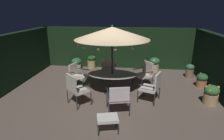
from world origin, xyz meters
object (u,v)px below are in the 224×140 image
(patio_umbrella, at_px, (112,33))
(patio_chair_southwest, at_px, (153,86))
(potted_plant_front_corner, at_px, (91,62))
(potted_plant_back_left, at_px, (190,71))
(potted_plant_right_far, at_px, (211,94))
(potted_plant_right_near, at_px, (77,63))
(potted_plant_left_near, at_px, (154,64))
(patio_chair_southeast, at_px, (76,88))
(patio_chair_east, at_px, (77,74))
(patio_chair_south, at_px, (118,97))
(patio_chair_northeast, at_px, (109,68))
(ottoman_footrest, at_px, (108,119))
(potted_plant_back_center, at_px, (202,80))
(patio_chair_north, at_px, (145,72))
(patio_dining_table, at_px, (112,78))

(patio_umbrella, relative_size, patio_chair_southwest, 2.54)
(potted_plant_front_corner, relative_size, potted_plant_back_left, 1.04)
(potted_plant_right_far, bearing_deg, potted_plant_right_near, 149.48)
(patio_chair_southwest, xyz_separation_m, potted_plant_left_near, (0.38, 3.41, -0.19))
(patio_chair_southeast, relative_size, potted_plant_front_corner, 1.61)
(patio_chair_southwest, relative_size, potted_plant_back_left, 1.63)
(patio_chair_east, xyz_separation_m, potted_plant_right_far, (4.82, -0.94, -0.20))
(patio_chair_southwest, height_order, potted_plant_back_left, patio_chair_southwest)
(patio_chair_south, bearing_deg, potted_plant_right_far, 18.19)
(patio_chair_southeast, bearing_deg, potted_plant_right_far, 7.97)
(potted_plant_right_far, bearing_deg, patio_chair_northeast, 151.77)
(ottoman_footrest, bearing_deg, potted_plant_back_center, 45.04)
(patio_umbrella, distance_m, potted_plant_front_corner, 3.94)
(patio_chair_northeast, height_order, potted_plant_back_left, patio_chair_northeast)
(patio_umbrella, distance_m, potted_plant_left_near, 3.85)
(ottoman_footrest, relative_size, potted_plant_front_corner, 0.93)
(patio_chair_north, distance_m, potted_plant_back_center, 2.31)
(patio_umbrella, height_order, ottoman_footrest, patio_umbrella)
(patio_dining_table, distance_m, patio_umbrella, 1.63)
(patio_chair_south, relative_size, potted_plant_left_near, 1.28)
(patio_chair_southeast, bearing_deg, potted_plant_front_corner, 95.84)
(patio_dining_table, distance_m, patio_chair_northeast, 1.52)
(patio_chair_southwest, distance_m, potted_plant_back_left, 3.28)
(patio_chair_southeast, bearing_deg, patio_chair_southwest, 12.54)
(patio_umbrella, xyz_separation_m, patio_chair_southwest, (1.43, -0.56, -1.65))
(patio_umbrella, height_order, potted_plant_back_center, patio_umbrella)
(potted_plant_front_corner, bearing_deg, patio_chair_southeast, -84.16)
(ottoman_footrest, height_order, potted_plant_left_near, potted_plant_left_near)
(patio_chair_northeast, distance_m, potted_plant_front_corner, 2.01)
(patio_umbrella, height_order, potted_plant_back_left, patio_umbrella)
(patio_dining_table, relative_size, patio_chair_south, 1.94)
(patio_chair_south, bearing_deg, ottoman_footrest, -102.50)
(patio_chair_north, bearing_deg, potted_plant_left_near, 73.63)
(patio_chair_northeast, distance_m, potted_plant_right_far, 4.19)
(potted_plant_right_far, height_order, potted_plant_back_left, potted_plant_right_far)
(ottoman_footrest, distance_m, potted_plant_back_center, 4.78)
(patio_chair_south, bearing_deg, patio_chair_east, 133.52)
(patio_dining_table, xyz_separation_m, potted_plant_back_center, (3.53, 0.99, -0.31))
(patio_chair_north, height_order, patio_chair_southeast, patio_chair_southeast)
(potted_plant_left_near, bearing_deg, potted_plant_front_corner, 175.31)
(patio_chair_northeast, xyz_separation_m, patio_chair_south, (0.69, -2.96, 0.01))
(patio_umbrella, relative_size, potted_plant_right_far, 4.02)
(ottoman_footrest, xyz_separation_m, potted_plant_right_far, (3.19, 1.89, -0.01))
(patio_chair_southeast, relative_size, potted_plant_left_near, 1.48)
(patio_chair_southwest, bearing_deg, patio_dining_table, 158.59)
(patio_chair_southwest, bearing_deg, potted_plant_right_near, 137.42)
(potted_plant_back_center, bearing_deg, patio_chair_northeast, 172.78)
(patio_umbrella, distance_m, patio_chair_south, 2.28)
(patio_chair_northeast, xyz_separation_m, potted_plant_back_left, (3.67, 0.62, -0.20))
(patio_dining_table, relative_size, potted_plant_back_left, 2.81)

